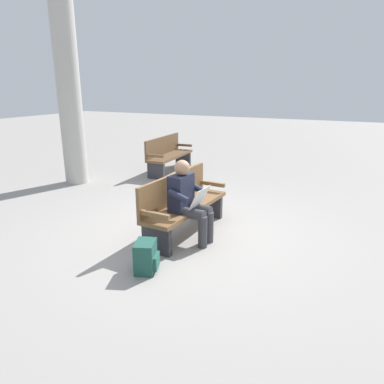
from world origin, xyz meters
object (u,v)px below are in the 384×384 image
bench_near (182,203)px  support_pillar (69,91)px  person_seated (188,199)px  backpack (146,257)px  bench_far (168,154)px

bench_near → support_pillar: bearing=-110.2°
bench_near → person_seated: person_seated is taller
backpack → support_pillar: bearing=-126.8°
bench_near → bench_far: size_ratio=1.00×
bench_far → bench_near: bearing=29.4°
bench_far → backpack: bearing=23.3°
person_seated → bench_far: (-3.62, -2.40, -0.17)m
backpack → bench_far: size_ratio=0.21×
bench_near → backpack: bearing=10.3°
backpack → person_seated: bearing=176.7°
person_seated → backpack: (1.01, -0.06, -0.44)m
bench_far → support_pillar: 2.80m
person_seated → support_pillar: support_pillar is taller
bench_near → support_pillar: (-1.52, -3.55, 1.59)m
person_seated → bench_far: 4.35m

